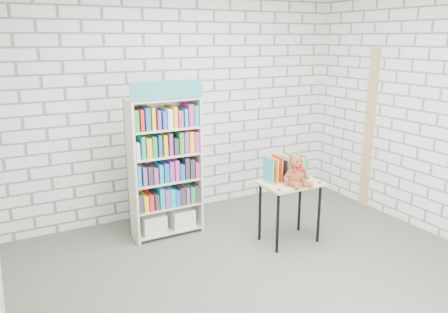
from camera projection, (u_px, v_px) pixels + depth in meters
name	position (u px, v px, depth m)	size (l,w,h in m)	color
ground	(267.00, 276.00, 4.20)	(4.50, 4.50, 0.00)	#4B5245
room_shell	(273.00, 90.00, 3.73)	(4.52, 4.02, 2.81)	silver
bookshelf	(165.00, 167.00, 4.91)	(0.80, 0.31, 1.79)	beige
display_table	(290.00, 190.00, 4.79)	(0.66, 0.46, 0.70)	tan
table_books	(285.00, 168.00, 4.81)	(0.46, 0.21, 0.27)	#2AA1BA
teddy_bear	(296.00, 173.00, 4.64)	(0.31, 0.29, 0.33)	brown
door_trim	(369.00, 130.00, 5.76)	(0.05, 0.12, 2.10)	tan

